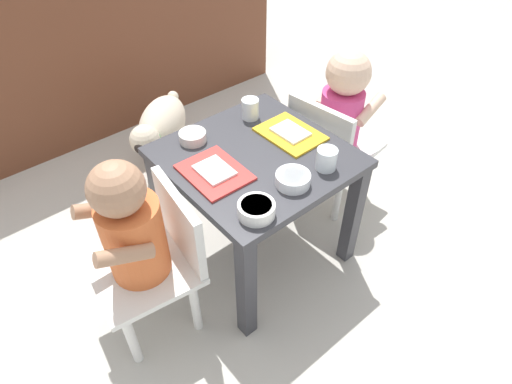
{
  "coord_description": "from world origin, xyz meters",
  "views": [
    {
      "loc": [
        -0.68,
        -0.81,
        1.25
      ],
      "look_at": [
        0.0,
        0.0,
        0.29
      ],
      "focal_mm": 30.88,
      "sensor_mm": 36.0,
      "label": 1
    }
  ],
  "objects_px": {
    "food_tray_left": "(214,172)",
    "cereal_bowl_right_side": "(293,179)",
    "water_cup_right": "(250,110)",
    "veggie_bowl_near": "(256,209)",
    "dog": "(161,127)",
    "food_tray_right": "(290,133)",
    "seated_child_left": "(138,235)",
    "dining_table": "(256,175)",
    "water_cup_left": "(326,160)",
    "seated_child_right": "(339,114)",
    "cereal_bowl_left_side": "(193,136)"
  },
  "relations": [
    {
      "from": "seated_child_right",
      "to": "cereal_bowl_right_side",
      "type": "distance_m",
      "value": 0.48
    },
    {
      "from": "dining_table",
      "to": "food_tray_left",
      "type": "relative_size",
      "value": 2.59
    },
    {
      "from": "seated_child_right",
      "to": "food_tray_right",
      "type": "height_order",
      "value": "seated_child_right"
    },
    {
      "from": "water_cup_right",
      "to": "food_tray_left",
      "type": "bearing_deg",
      "value": -148.94
    },
    {
      "from": "dog",
      "to": "food_tray_right",
      "type": "height_order",
      "value": "food_tray_right"
    },
    {
      "from": "dining_table",
      "to": "water_cup_left",
      "type": "xyz_separation_m",
      "value": [
        0.11,
        -0.18,
        0.11
      ]
    },
    {
      "from": "water_cup_left",
      "to": "cereal_bowl_left_side",
      "type": "relative_size",
      "value": 0.76
    },
    {
      "from": "water_cup_left",
      "to": "cereal_bowl_right_side",
      "type": "relative_size",
      "value": 0.66
    },
    {
      "from": "food_tray_right",
      "to": "cereal_bowl_right_side",
      "type": "bearing_deg",
      "value": -131.82
    },
    {
      "from": "seated_child_right",
      "to": "cereal_bowl_right_side",
      "type": "relative_size",
      "value": 6.4
    },
    {
      "from": "dog",
      "to": "water_cup_right",
      "type": "relative_size",
      "value": 5.68
    },
    {
      "from": "food_tray_right",
      "to": "water_cup_right",
      "type": "bearing_deg",
      "value": 101.78
    },
    {
      "from": "seated_child_right",
      "to": "water_cup_right",
      "type": "height_order",
      "value": "seated_child_right"
    },
    {
      "from": "seated_child_right",
      "to": "cereal_bowl_left_side",
      "type": "height_order",
      "value": "seated_child_right"
    },
    {
      "from": "dining_table",
      "to": "water_cup_right",
      "type": "xyz_separation_m",
      "value": [
        0.12,
        0.17,
        0.11
      ]
    },
    {
      "from": "dog",
      "to": "veggie_bowl_near",
      "type": "bearing_deg",
      "value": -101.93
    },
    {
      "from": "seated_child_left",
      "to": "dog",
      "type": "relative_size",
      "value": 1.63
    },
    {
      "from": "food_tray_right",
      "to": "water_cup_right",
      "type": "distance_m",
      "value": 0.17
    },
    {
      "from": "water_cup_left",
      "to": "cereal_bowl_left_side",
      "type": "height_order",
      "value": "water_cup_left"
    },
    {
      "from": "dog",
      "to": "veggie_bowl_near",
      "type": "height_order",
      "value": "veggie_bowl_near"
    },
    {
      "from": "dining_table",
      "to": "food_tray_left",
      "type": "distance_m",
      "value": 0.17
    },
    {
      "from": "seated_child_right",
      "to": "veggie_bowl_near",
      "type": "bearing_deg",
      "value": -158.51
    },
    {
      "from": "food_tray_left",
      "to": "seated_child_left",
      "type": "bearing_deg",
      "value": -175.43
    },
    {
      "from": "seated_child_left",
      "to": "water_cup_right",
      "type": "distance_m",
      "value": 0.57
    },
    {
      "from": "dog",
      "to": "water_cup_left",
      "type": "height_order",
      "value": "water_cup_left"
    },
    {
      "from": "dog",
      "to": "cereal_bowl_right_side",
      "type": "bearing_deg",
      "value": -91.54
    },
    {
      "from": "seated_child_left",
      "to": "cereal_bowl_right_side",
      "type": "distance_m",
      "value": 0.44
    },
    {
      "from": "seated_child_left",
      "to": "water_cup_left",
      "type": "xyz_separation_m",
      "value": [
        0.53,
        -0.17,
        0.08
      ]
    },
    {
      "from": "dog",
      "to": "seated_child_right",
      "type": "bearing_deg",
      "value": -56.04
    },
    {
      "from": "food_tray_right",
      "to": "food_tray_left",
      "type": "bearing_deg",
      "value": -180.0
    },
    {
      "from": "veggie_bowl_near",
      "to": "cereal_bowl_left_side",
      "type": "height_order",
      "value": "veggie_bowl_near"
    },
    {
      "from": "dining_table",
      "to": "cereal_bowl_right_side",
      "type": "height_order",
      "value": "cereal_bowl_right_side"
    },
    {
      "from": "seated_child_left",
      "to": "food_tray_left",
      "type": "height_order",
      "value": "seated_child_left"
    },
    {
      "from": "water_cup_right",
      "to": "veggie_bowl_near",
      "type": "height_order",
      "value": "water_cup_right"
    },
    {
      "from": "water_cup_right",
      "to": "seated_child_right",
      "type": "bearing_deg",
      "value": -23.83
    },
    {
      "from": "seated_child_left",
      "to": "cereal_bowl_right_side",
      "type": "relative_size",
      "value": 6.46
    },
    {
      "from": "dining_table",
      "to": "dog",
      "type": "distance_m",
      "value": 0.66
    },
    {
      "from": "dining_table",
      "to": "food_tray_left",
      "type": "height_order",
      "value": "food_tray_left"
    },
    {
      "from": "seated_child_left",
      "to": "veggie_bowl_near",
      "type": "height_order",
      "value": "seated_child_left"
    },
    {
      "from": "food_tray_left",
      "to": "water_cup_right",
      "type": "relative_size",
      "value": 2.94
    },
    {
      "from": "dining_table",
      "to": "veggie_bowl_near",
      "type": "relative_size",
      "value": 5.28
    },
    {
      "from": "dining_table",
      "to": "cereal_bowl_left_side",
      "type": "distance_m",
      "value": 0.23
    },
    {
      "from": "food_tray_left",
      "to": "cereal_bowl_right_side",
      "type": "height_order",
      "value": "cereal_bowl_right_side"
    },
    {
      "from": "water_cup_left",
      "to": "dog",
      "type": "bearing_deg",
      "value": 97.05
    },
    {
      "from": "water_cup_left",
      "to": "veggie_bowl_near",
      "type": "bearing_deg",
      "value": -176.43
    },
    {
      "from": "seated_child_left",
      "to": "food_tray_right",
      "type": "bearing_deg",
      "value": 2.18
    },
    {
      "from": "dog",
      "to": "water_cup_right",
      "type": "distance_m",
      "value": 0.55
    },
    {
      "from": "water_cup_right",
      "to": "veggie_bowl_near",
      "type": "bearing_deg",
      "value": -127.61
    },
    {
      "from": "water_cup_right",
      "to": "seated_child_left",
      "type": "bearing_deg",
      "value": -161.29
    },
    {
      "from": "cereal_bowl_right_side",
      "to": "veggie_bowl_near",
      "type": "height_order",
      "value": "veggie_bowl_near"
    }
  ]
}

